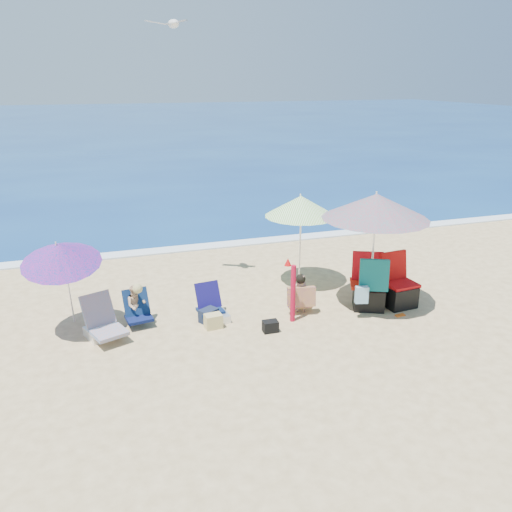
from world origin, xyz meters
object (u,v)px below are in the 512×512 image
object	(u,v)px
umbrella_turquoise	(376,206)
furled_umbrella	(292,287)
chair_rainbow	(103,326)
person_center	(301,294)
umbrella_striped	(301,206)
chair_navy	(212,311)
seagull	(173,24)
person_left	(136,305)
camp_chair_left	(398,290)
camp_chair_right	(369,289)
umbrella_blue	(60,253)

from	to	relation	value
umbrella_turquoise	furled_umbrella	distance (m)	2.18
chair_rainbow	person_center	distance (m)	3.67
umbrella_striped	chair_rainbow	xyz separation A→B (m)	(-4.17, -1.22, -1.56)
chair_rainbow	furled_umbrella	bearing A→B (deg)	-6.96
chair_navy	seagull	xyz separation A→B (m)	(-0.17, 1.89, 5.08)
umbrella_striped	chair_navy	bearing A→B (deg)	-153.01
umbrella_turquoise	person_left	bearing A→B (deg)	172.04
camp_chair_left	umbrella_turquoise	bearing A→B (deg)	167.88
furled_umbrella	person_center	xyz separation A→B (m)	(0.30, 0.28, -0.29)
furled_umbrella	camp_chair_left	world-z (taller)	furled_umbrella
camp_chair_right	person_left	bearing A→B (deg)	170.94
furled_umbrella	chair_navy	xyz separation A→B (m)	(-1.38, 0.51, -0.50)
umbrella_blue	person_left	world-z (taller)	umbrella_blue
umbrella_striped	furled_umbrella	bearing A→B (deg)	-116.51
furled_umbrella	chair_navy	bearing A→B (deg)	159.73
umbrella_turquoise	camp_chair_right	size ratio (longest dim) A/B	2.08
furled_umbrella	person_left	bearing A→B (deg)	164.74
camp_chair_right	person_center	world-z (taller)	camp_chair_right
camp_chair_left	camp_chair_right	size ratio (longest dim) A/B	0.94
umbrella_blue	seagull	distance (m)	4.73
umbrella_turquoise	chair_rainbow	size ratio (longest dim) A/B	2.45
umbrella_blue	seagull	xyz separation A→B (m)	(2.37, 1.66, 3.75)
umbrella_turquoise	chair_navy	size ratio (longest dim) A/B	3.31
furled_umbrella	chair_rainbow	distance (m)	3.42
camp_chair_right	chair_rainbow	bearing A→B (deg)	175.89
chair_navy	camp_chair_right	bearing A→B (deg)	-8.67
camp_chair_left	person_left	distance (m)	5.07
umbrella_blue	chair_rainbow	xyz separation A→B (m)	(0.56, -0.34, -1.30)
furled_umbrella	person_left	size ratio (longest dim) A/B	1.46
furled_umbrella	person_left	xyz separation A→B (m)	(-2.75, 0.75, -0.29)
umbrella_turquoise	camp_chair_right	xyz separation A→B (m)	(-0.06, -0.08, -1.63)
umbrella_striped	person_center	size ratio (longest dim) A/B	2.57
person_left	camp_chair_left	bearing A→B (deg)	-8.44
chair_rainbow	person_center	world-z (taller)	person_center
umbrella_striped	umbrella_blue	bearing A→B (deg)	-169.44
umbrella_blue	seagull	size ratio (longest dim) A/B	2.38
person_center	furled_umbrella	bearing A→B (deg)	-136.47
umbrella_striped	chair_navy	world-z (taller)	umbrella_striped
umbrella_turquoise	umbrella_striped	size ratio (longest dim) A/B	1.15
umbrella_turquoise	seagull	world-z (taller)	seagull
umbrella_striped	furled_umbrella	world-z (taller)	umbrella_striped
person_center	person_left	size ratio (longest dim) A/B	0.94
camp_chair_left	umbrella_blue	bearing A→B (deg)	173.16
umbrella_turquoise	camp_chair_right	world-z (taller)	umbrella_turquoise
umbrella_turquoise	chair_rainbow	distance (m)	5.38
furled_umbrella	camp_chair_right	size ratio (longest dim) A/B	1.10
umbrella_turquoise	person_center	world-z (taller)	umbrella_turquoise
umbrella_turquoise	person_center	distance (m)	2.17
umbrella_turquoise	camp_chair_right	bearing A→B (deg)	-129.26
chair_navy	camp_chair_left	size ratio (longest dim) A/B	0.67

